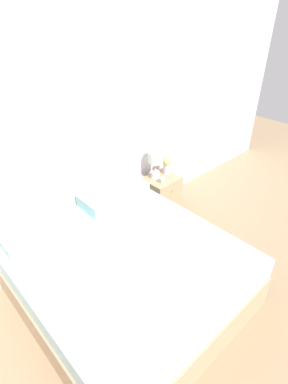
# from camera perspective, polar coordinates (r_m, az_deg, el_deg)

# --- Properties ---
(ground_plane) EXTENTS (12.00, 12.00, 0.00)m
(ground_plane) POSITION_cam_1_polar(r_m,az_deg,el_deg) (3.78, -12.88, -9.68)
(ground_plane) COLOR tan
(wall_back) EXTENTS (8.00, 0.06, 2.60)m
(wall_back) POSITION_cam_1_polar(r_m,az_deg,el_deg) (3.14, -16.45, 8.88)
(wall_back) COLOR white
(wall_back) RESTS_ON ground_plane
(bed) EXTENTS (1.86, 1.98, 1.27)m
(bed) POSITION_cam_1_polar(r_m,az_deg,el_deg) (3.00, -4.16, -14.12)
(bed) COLOR tan
(bed) RESTS_ON ground_plane
(nightstand) EXTENTS (0.44, 0.40, 0.53)m
(nightstand) POSITION_cam_1_polar(r_m,az_deg,el_deg) (4.09, 3.29, -0.49)
(nightstand) COLOR tan
(nightstand) RESTS_ON ground_plane
(table_lamp) EXTENTS (0.19, 0.19, 0.37)m
(table_lamp) POSITION_cam_1_polar(r_m,az_deg,el_deg) (3.84, 2.19, 6.04)
(table_lamp) COLOR white
(table_lamp) RESTS_ON nightstand
(flower_vase) EXTENTS (0.15, 0.15, 0.27)m
(flower_vase) POSITION_cam_1_polar(r_m,az_deg,el_deg) (3.99, 4.40, 5.68)
(flower_vase) COLOR silver
(flower_vase) RESTS_ON nightstand
(alarm_clock) EXTENTS (0.07, 0.05, 0.07)m
(alarm_clock) POSITION_cam_1_polar(r_m,az_deg,el_deg) (3.83, 3.47, 2.28)
(alarm_clock) COLOR beige
(alarm_clock) RESTS_ON nightstand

